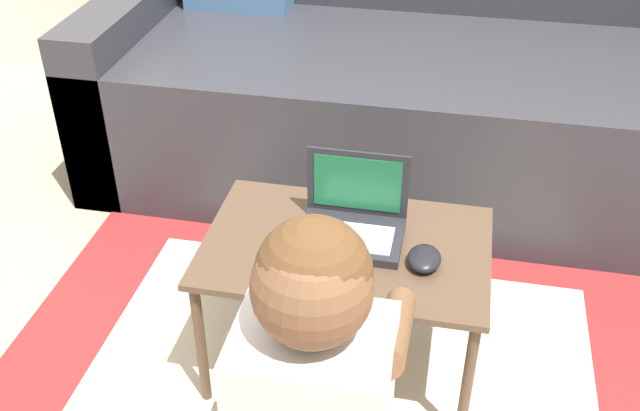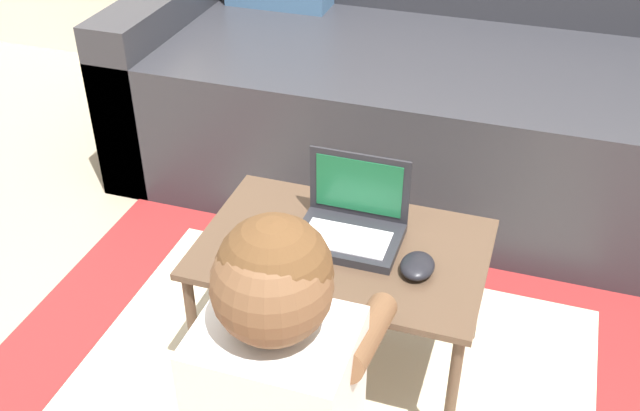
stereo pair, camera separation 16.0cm
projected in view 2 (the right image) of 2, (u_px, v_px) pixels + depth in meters
The scene contains 4 objects.
couch at pixel (440, 85), 2.46m from camera, with size 2.00×0.94×0.87m.
laptop_desk at pixel (342, 259), 1.66m from camera, with size 0.63×0.41×0.36m.
laptop at pixel (351, 225), 1.64m from camera, with size 0.23×0.17×0.18m.
computer_mouse at pixel (417, 266), 1.55m from camera, with size 0.07×0.09×0.03m.
Camera 2 is at (0.50, -1.03, 1.36)m, focal length 42.00 mm.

